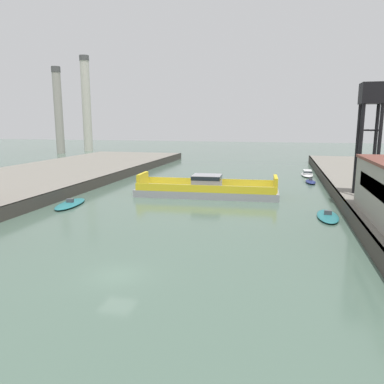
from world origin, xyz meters
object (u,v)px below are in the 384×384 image
object	(u,v)px
crane_tower	(371,111)
smokestack_distant_b	(86,102)
moored_boat_near_left	(307,174)
moored_boat_near_right	(70,204)
moored_boat_mid_left	(328,216)
moored_boat_mid_right	(311,182)
smokestack_distant_a	(58,108)
chain_ferry	(207,189)

from	to	relation	value
crane_tower	smokestack_distant_b	distance (m)	121.08
moored_boat_near_left	crane_tower	size ratio (longest dim) A/B	0.54
moored_boat_near_right	moored_boat_mid_left	bearing A→B (deg)	1.93
moored_boat_near_right	moored_boat_mid_right	xyz separation A→B (m)	(33.81, 28.08, 0.04)
moored_boat_near_left	moored_boat_mid_right	size ratio (longest dim) A/B	1.54
moored_boat_mid_right	crane_tower	world-z (taller)	crane_tower
crane_tower	smokestack_distant_a	world-z (taller)	smokestack_distant_a
moored_boat_near_right	moored_boat_mid_right	distance (m)	43.95
crane_tower	smokestack_distant_b	xyz separation A→B (m)	(-87.04, 83.90, 6.70)
moored_boat_mid_right	smokestack_distant_a	bearing A→B (deg)	149.40
smokestack_distant_a	moored_boat_near_right	bearing A→B (deg)	-56.56
smokestack_distant_a	moored_boat_mid_left	bearing A→B (deg)	-42.08
crane_tower	smokestack_distant_a	distance (m)	115.62
moored_boat_mid_left	smokestack_distant_b	size ratio (longest dim) A/B	0.19
crane_tower	smokestack_distant_b	size ratio (longest dim) A/B	0.39
chain_ferry	smokestack_distant_b	xyz separation A→B (m)	(-64.89, 80.43, 18.46)
moored_boat_near_left	moored_boat_near_right	size ratio (longest dim) A/B	0.98
moored_boat_near_left	chain_ferry	bearing A→B (deg)	-122.22
chain_ferry	moored_boat_mid_right	distance (m)	23.62
moored_boat_mid_right	smokestack_distant_a	world-z (taller)	smokestack_distant_a
moored_boat_mid_right	moored_boat_near_right	bearing A→B (deg)	-140.30
moored_boat_near_left	moored_boat_near_right	world-z (taller)	moored_boat_near_left
chain_ferry	crane_tower	size ratio (longest dim) A/B	1.54
moored_boat_mid_left	smokestack_distant_a	world-z (taller)	smokestack_distant_a
chain_ferry	moored_boat_mid_left	size ratio (longest dim) A/B	3.20
smokestack_distant_a	moored_boat_near_left	bearing A→B (deg)	-25.44
chain_ferry	smokestack_distant_a	size ratio (longest dim) A/B	0.72
chain_ferry	crane_tower	distance (m)	25.32
chain_ferry	moored_boat_near_left	size ratio (longest dim) A/B	2.84
smokestack_distant_b	moored_boat_mid_right	bearing A→B (deg)	-38.00
moored_boat_mid_left	crane_tower	distance (m)	15.22
moored_boat_near_right	moored_boat_mid_right	bearing A→B (deg)	39.70
moored_boat_near_right	smokestack_distant_b	bearing A→B (deg)	117.51
smokestack_distant_b	moored_boat_near_left	bearing A→B (deg)	-33.41
moored_boat_near_right	smokestack_distant_a	distance (m)	95.90
moored_boat_near_right	smokestack_distant_b	distance (m)	105.36
crane_tower	moored_boat_mid_left	bearing A→B (deg)	-127.29
crane_tower	smokestack_distant_b	bearing A→B (deg)	136.05
moored_boat_mid_left	smokestack_distant_b	world-z (taller)	smokestack_distant_b
moored_boat_near_left	moored_boat_mid_left	xyz separation A→B (m)	(0.20, -36.88, -0.27)
moored_boat_near_right	crane_tower	xyz separation A→B (m)	(39.20, 7.98, 12.55)
moored_boat_near_right	moored_boat_near_left	bearing A→B (deg)	48.37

